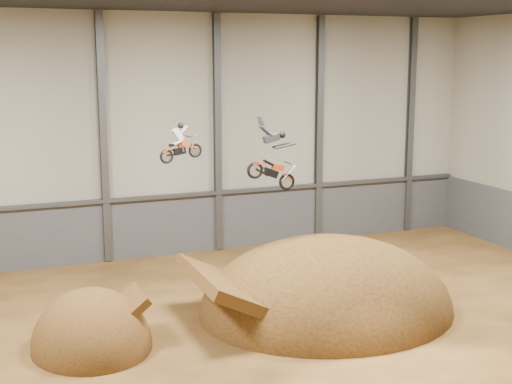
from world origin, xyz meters
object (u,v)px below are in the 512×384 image
Objects in this scene: takeoff_ramp at (92,347)px; landing_ramp at (326,311)px; fmx_rider_b at (268,154)px; fmx_rider_a at (182,140)px.

landing_ramp is (10.72, 0.20, 0.00)m from takeoff_ramp.
fmx_rider_b is (-2.61, 0.78, 7.34)m from landing_ramp.
landing_ramp is at bearing -38.19° from fmx_rider_a.
takeoff_ramp is 9.89m from fmx_rider_a.
landing_ramp is 10.29m from fmx_rider_a.
fmx_rider_b reaches higher than fmx_rider_a.
fmx_rider_a reaches higher than takeoff_ramp.
landing_ramp is at bearing -14.33° from fmx_rider_b.
takeoff_ramp is 0.47× the size of landing_ramp.
fmx_rider_b reaches higher than takeoff_ramp.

